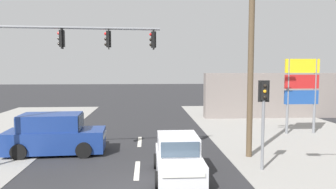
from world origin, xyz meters
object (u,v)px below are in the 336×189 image
(hatchback_crossing_left, at_px, (178,158))
(traffic_signal_mast, at_px, (54,60))
(shopping_plaza_sign, at_px, (302,85))
(suv_oncoming_mid, at_px, (55,135))
(pedestal_signal_right_kerb, at_px, (263,110))
(utility_pole_midground_right, at_px, (251,44))

(hatchback_crossing_left, bearing_deg, traffic_signal_mast, 157.75)
(traffic_signal_mast, height_order, shopping_plaza_sign, traffic_signal_mast)
(shopping_plaza_sign, xyz_separation_m, suv_oncoming_mid, (-13.72, -3.75, -2.10))
(pedestal_signal_right_kerb, bearing_deg, shopping_plaza_sign, 54.68)
(utility_pole_midground_right, xyz_separation_m, shopping_plaza_sign, (4.76, 4.89, -2.13))
(utility_pole_midground_right, bearing_deg, suv_oncoming_mid, 172.77)
(utility_pole_midground_right, height_order, traffic_signal_mast, utility_pole_midground_right)
(traffic_signal_mast, distance_m, suv_oncoming_mid, 3.84)
(traffic_signal_mast, height_order, hatchback_crossing_left, traffic_signal_mast)
(shopping_plaza_sign, distance_m, suv_oncoming_mid, 14.37)
(traffic_signal_mast, height_order, suv_oncoming_mid, traffic_signal_mast)
(utility_pole_midground_right, xyz_separation_m, pedestal_signal_right_kerb, (-0.08, -1.94, -2.70))
(traffic_signal_mast, xyz_separation_m, suv_oncoming_mid, (-0.51, 1.55, -3.47))
(utility_pole_midground_right, relative_size, traffic_signal_mast, 1.42)
(utility_pole_midground_right, bearing_deg, pedestal_signal_right_kerb, -92.39)
(traffic_signal_mast, bearing_deg, pedestal_signal_right_kerb, -10.28)
(traffic_signal_mast, distance_m, hatchback_crossing_left, 6.51)
(shopping_plaza_sign, bearing_deg, traffic_signal_mast, -158.11)
(hatchback_crossing_left, distance_m, suv_oncoming_mid, 6.56)
(shopping_plaza_sign, bearing_deg, hatchback_crossing_left, -138.23)
(shopping_plaza_sign, relative_size, suv_oncoming_mid, 0.99)
(utility_pole_midground_right, distance_m, hatchback_crossing_left, 6.12)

